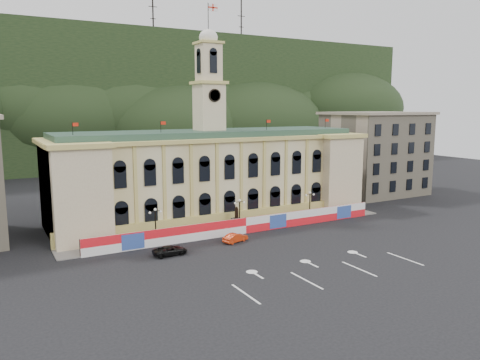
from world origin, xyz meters
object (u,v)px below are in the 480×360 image
statue (237,222)px  red_sedan (235,238)px  black_suv (170,250)px  lamp_center (240,212)px

statue → red_sedan: size_ratio=0.87×
statue → red_sedan: 7.48m
black_suv → lamp_center: bearing=-67.4°
red_sedan → lamp_center: bearing=-51.0°
black_suv → statue: bearing=-64.2°
lamp_center → black_suv: lamp_center is taller
red_sedan → black_suv: bearing=79.5°
statue → black_suv: (-14.27, -7.61, -0.54)m
statue → lamp_center: lamp_center is taller
lamp_center → red_sedan: 7.04m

